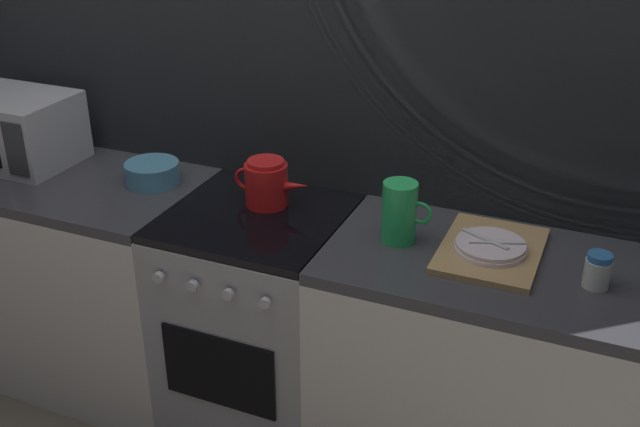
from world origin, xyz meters
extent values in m
plane|color=#6B6054|center=(0.00, 0.00, 0.00)|extent=(8.00, 8.00, 0.00)
cube|color=gray|center=(0.00, 0.33, 1.20)|extent=(3.60, 0.05, 2.40)
cube|color=#A8B2BC|center=(0.00, 0.30, 1.20)|extent=(3.58, 0.01, 2.39)
cube|color=silver|center=(-0.90, 0.00, 0.43)|extent=(1.20, 0.60, 0.86)
cube|color=#38383D|center=(-0.90, 0.00, 0.88)|extent=(1.20, 0.60, 0.04)
cube|color=#9E9EA3|center=(0.00, 0.00, 0.43)|extent=(0.60, 0.60, 0.87)
cube|color=black|center=(0.00, 0.00, 0.89)|extent=(0.59, 0.59, 0.03)
cube|color=black|center=(0.00, -0.30, 0.45)|extent=(0.42, 0.01, 0.28)
cylinder|color=#B7B7BC|center=(-0.19, -0.32, 0.78)|extent=(0.04, 0.02, 0.04)
cylinder|color=#B7B7BC|center=(-0.06, -0.32, 0.78)|extent=(0.04, 0.02, 0.04)
cylinder|color=#B7B7BC|center=(0.06, -0.32, 0.78)|extent=(0.04, 0.02, 0.04)
cylinder|color=#B7B7BC|center=(0.19, -0.32, 0.78)|extent=(0.04, 0.02, 0.04)
cube|color=silver|center=(0.90, 0.00, 0.43)|extent=(1.20, 0.60, 0.86)
cube|color=#38383D|center=(0.90, 0.00, 0.88)|extent=(1.20, 0.60, 0.04)
cube|color=#B2B2B7|center=(-1.08, 0.06, 1.04)|extent=(0.46, 0.34, 0.27)
cube|color=#333338|center=(-0.92, -0.11, 1.04)|extent=(0.09, 0.01, 0.21)
cylinder|color=red|center=(0.00, 0.09, 0.98)|extent=(0.15, 0.15, 0.15)
cylinder|color=red|center=(0.00, 0.09, 1.06)|extent=(0.13, 0.13, 0.02)
cone|color=red|center=(0.11, 0.09, 0.99)|extent=(0.10, 0.04, 0.05)
torus|color=red|center=(-0.08, 0.09, 0.98)|extent=(0.08, 0.01, 0.08)
cylinder|color=teal|center=(-0.47, 0.09, 0.94)|extent=(0.20, 0.20, 0.08)
cylinder|color=green|center=(0.50, 0.01, 1.00)|extent=(0.11, 0.11, 0.20)
torus|color=green|center=(0.57, 0.01, 1.01)|extent=(0.08, 0.01, 0.08)
cube|color=tan|center=(0.80, 0.05, 0.91)|extent=(0.30, 0.40, 0.02)
cylinder|color=silver|center=(0.80, 0.03, 0.93)|extent=(0.22, 0.22, 0.01)
cylinder|color=silver|center=(0.80, 0.03, 0.94)|extent=(0.21, 0.21, 0.01)
cylinder|color=silver|center=(0.82, 0.03, 0.95)|extent=(0.16, 0.07, 0.01)
cube|color=silver|center=(0.78, 0.04, 0.95)|extent=(0.16, 0.09, 0.00)
cylinder|color=silver|center=(1.11, -0.03, 0.94)|extent=(0.08, 0.08, 0.08)
cylinder|color=#2D6BAD|center=(1.11, -0.03, 0.99)|extent=(0.07, 0.07, 0.02)
camera|label=1|loc=(1.11, -2.04, 2.06)|focal=42.57mm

